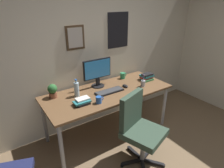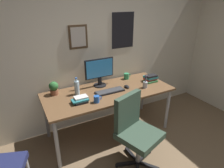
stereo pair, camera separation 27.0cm
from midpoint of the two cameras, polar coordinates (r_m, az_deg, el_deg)
The scene contains 13 objects.
wall_back at distance 3.11m, azimuth -0.38°, elevation 11.21°, with size 4.40×0.10×2.60m.
desk at distance 2.87m, azimuth 1.76°, elevation -3.28°, with size 1.90×0.80×0.74m.
office_chair at distance 2.45m, azimuth 9.99°, elevation -12.92°, with size 0.58×0.60×0.95m.
monitor at distance 2.93m, azimuth -1.12°, elevation 3.79°, with size 0.46×0.20×0.43m.
keyboard at distance 2.80m, azimuth 2.12°, elevation -2.22°, with size 0.43×0.15×0.03m.
computer_mouse at distance 2.96m, azimuth 7.04°, elevation -0.82°, with size 0.06×0.11×0.04m.
water_bottle at distance 2.72m, azimuth -7.62°, elevation -1.09°, with size 0.07×0.07×0.25m.
coffee_mug_near at distance 2.51m, azimuth -1.48°, elevation -4.56°, with size 0.11×0.08×0.09m.
coffee_mug_far at distance 3.27m, azimuth 6.70°, elevation 2.31°, with size 0.12×0.09×0.10m.
potted_plant at distance 2.78m, azimuth -14.27°, elevation -1.14°, with size 0.13×0.13×0.20m.
pen_cup at distance 2.99m, azimuth 12.38°, elevation -0.17°, with size 0.07×0.07×0.20m.
book_stack_left at distance 2.53m, azimuth -6.33°, elevation -4.78°, with size 0.22×0.15×0.07m.
book_stack_right at distance 3.24m, azimuth 13.75°, elevation 1.63°, with size 0.21×0.18×0.12m.
Camera 2 is at (-1.29, -0.61, 1.98)m, focal length 30.81 mm.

